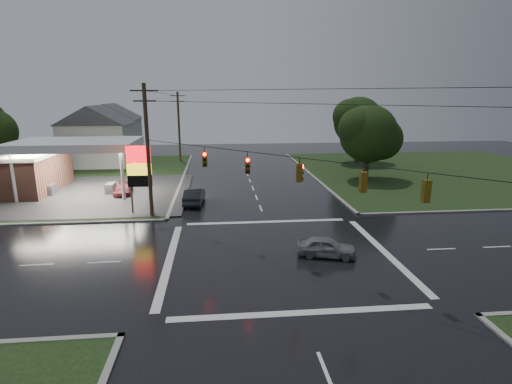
{
  "coord_description": "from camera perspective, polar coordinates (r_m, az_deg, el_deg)",
  "views": [
    {
      "loc": [
        -3.87,
        -23.77,
        10.12
      ],
      "look_at": [
        -1.02,
        5.09,
        3.0
      ],
      "focal_mm": 28.0,
      "sensor_mm": 36.0,
      "label": 1
    }
  ],
  "objects": [
    {
      "name": "car_crossing",
      "position": [
        26.13,
        10.04,
        -7.71
      ],
      "size": [
        4.0,
        2.5,
        1.27
      ],
      "primitive_type": "imported",
      "rotation": [
        0.0,
        0.0,
        1.28
      ],
      "color": "gray",
      "rests_on": "ground"
    },
    {
      "name": "ground",
      "position": [
        26.12,
        3.38,
        -9.03
      ],
      "size": [
        120.0,
        120.0,
        0.0
      ],
      "primitive_type": "plane",
      "color": "black",
      "rests_on": "ground"
    },
    {
      "name": "pylon_sign",
      "position": [
        35.43,
        -16.35,
        3.31
      ],
      "size": [
        2.0,
        0.35,
        6.0
      ],
      "color": "#59595E",
      "rests_on": "ground"
    },
    {
      "name": "tree_ne_near",
      "position": [
        49.39,
        15.94,
        7.98
      ],
      "size": [
        7.99,
        6.8,
        8.98
      ],
      "color": "black",
      "rests_on": "ground"
    },
    {
      "name": "utility_pole_nw",
      "position": [
        34.03,
        -15.19,
        5.89
      ],
      "size": [
        2.2,
        0.32,
        11.0
      ],
      "color": "#382619",
      "rests_on": "ground"
    },
    {
      "name": "house_far",
      "position": [
        74.23,
        -19.95,
        8.57
      ],
      "size": [
        11.05,
        8.48,
        8.6
      ],
      "color": "silver",
      "rests_on": "ground"
    },
    {
      "name": "grass_ne",
      "position": [
        58.91,
        24.97,
        2.65
      ],
      "size": [
        36.0,
        36.0,
        0.08
      ],
      "primitive_type": "cube",
      "color": "black",
      "rests_on": "ground"
    },
    {
      "name": "car_north",
      "position": [
        38.23,
        -8.81,
        -0.54
      ],
      "size": [
        1.97,
        4.73,
        1.52
      ],
      "primitive_type": "imported",
      "rotation": [
        0.0,
        0.0,
        3.06
      ],
      "color": "black",
      "rests_on": "ground"
    },
    {
      "name": "utility_pole_n",
      "position": [
        62.2,
        -10.96,
        9.26
      ],
      "size": [
        2.2,
        0.32,
        10.5
      ],
      "color": "#382619",
      "rests_on": "ground"
    },
    {
      "name": "tree_ne_far",
      "position": [
        61.6,
        14.54,
        9.7
      ],
      "size": [
        8.46,
        7.2,
        9.8
      ],
      "color": "black",
      "rests_on": "ground"
    },
    {
      "name": "house_near",
      "position": [
        62.42,
        -21.69,
        7.58
      ],
      "size": [
        11.05,
        8.48,
        8.6
      ],
      "color": "silver",
      "rests_on": "ground"
    },
    {
      "name": "gas_station",
      "position": [
        49.21,
        -31.89,
        2.85
      ],
      "size": [
        26.2,
        18.0,
        5.6
      ],
      "color": "#2D2D2D",
      "rests_on": "ground"
    },
    {
      "name": "grass_nw",
      "position": [
        55.39,
        -29.08,
        1.55
      ],
      "size": [
        36.0,
        36.0,
        0.08
      ],
      "primitive_type": "cube",
      "color": "black",
      "rests_on": "ground"
    },
    {
      "name": "traffic_signals",
      "position": [
        24.34,
        3.64,
        5.17
      ],
      "size": [
        26.87,
        26.87,
        1.47
      ],
      "color": "black",
      "rests_on": "ground"
    },
    {
      "name": "car_pump",
      "position": [
        43.47,
        -18.43,
        0.42
      ],
      "size": [
        2.08,
        4.27,
        1.2
      ],
      "primitive_type": "imported",
      "rotation": [
        0.0,
        0.0,
        0.1
      ],
      "color": "#4E1112",
      "rests_on": "ground"
    }
  ]
}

